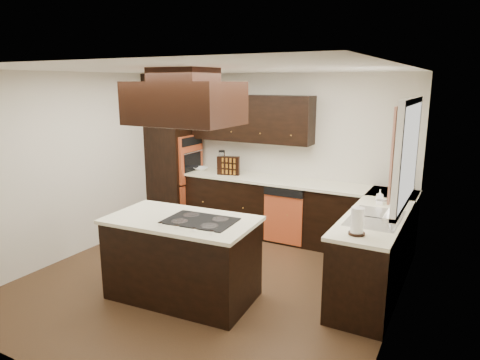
% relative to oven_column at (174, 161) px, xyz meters
% --- Properties ---
extents(floor, '(4.20, 4.20, 0.02)m').
position_rel_oven_column_xyz_m(floor, '(1.78, -1.71, -1.07)').
color(floor, brown).
rests_on(floor, ground).
extents(ceiling, '(4.20, 4.20, 0.02)m').
position_rel_oven_column_xyz_m(ceiling, '(1.78, -1.71, 1.45)').
color(ceiling, white).
rests_on(ceiling, ground).
extents(wall_back, '(4.20, 0.02, 2.50)m').
position_rel_oven_column_xyz_m(wall_back, '(1.78, 0.40, 0.19)').
color(wall_back, beige).
rests_on(wall_back, ground).
extents(wall_front, '(4.20, 0.02, 2.50)m').
position_rel_oven_column_xyz_m(wall_front, '(1.78, -3.81, 0.19)').
color(wall_front, beige).
rests_on(wall_front, ground).
extents(wall_left, '(0.02, 4.20, 2.50)m').
position_rel_oven_column_xyz_m(wall_left, '(-0.33, -1.71, 0.19)').
color(wall_left, beige).
rests_on(wall_left, ground).
extents(wall_right, '(0.02, 4.20, 2.50)m').
position_rel_oven_column_xyz_m(wall_right, '(3.88, -1.71, 0.19)').
color(wall_right, beige).
rests_on(wall_right, ground).
extents(oven_column, '(0.65, 0.75, 2.12)m').
position_rel_oven_column_xyz_m(oven_column, '(0.00, 0.00, 0.00)').
color(oven_column, black).
rests_on(oven_column, floor).
extents(wall_oven_face, '(0.05, 0.62, 0.78)m').
position_rel_oven_column_xyz_m(wall_oven_face, '(0.35, 0.00, 0.06)').
color(wall_oven_face, '#D6572C').
rests_on(wall_oven_face, oven_column).
extents(base_cabinets_back, '(2.93, 0.60, 0.88)m').
position_rel_oven_column_xyz_m(base_cabinets_back, '(1.81, 0.09, -0.62)').
color(base_cabinets_back, black).
rests_on(base_cabinets_back, floor).
extents(base_cabinets_right, '(0.60, 2.40, 0.88)m').
position_rel_oven_column_xyz_m(base_cabinets_right, '(3.58, -0.80, -0.62)').
color(base_cabinets_right, black).
rests_on(base_cabinets_right, floor).
extents(countertop_back, '(2.93, 0.63, 0.04)m').
position_rel_oven_column_xyz_m(countertop_back, '(1.81, 0.08, -0.16)').
color(countertop_back, white).
rests_on(countertop_back, base_cabinets_back).
extents(countertop_right, '(0.63, 2.40, 0.04)m').
position_rel_oven_column_xyz_m(countertop_right, '(3.56, -0.80, -0.16)').
color(countertop_right, white).
rests_on(countertop_right, base_cabinets_right).
extents(upper_cabinets, '(2.00, 0.34, 0.72)m').
position_rel_oven_column_xyz_m(upper_cabinets, '(1.34, 0.23, 0.75)').
color(upper_cabinets, black).
rests_on(upper_cabinets, wall_back).
extents(dishwasher_front, '(0.60, 0.05, 0.72)m').
position_rel_oven_column_xyz_m(dishwasher_front, '(2.10, -0.20, -0.66)').
color(dishwasher_front, '#D6572C').
rests_on(dishwasher_front, floor).
extents(window_frame, '(0.06, 1.32, 1.12)m').
position_rel_oven_column_xyz_m(window_frame, '(3.85, -1.16, 0.59)').
color(window_frame, white).
rests_on(window_frame, wall_right).
extents(window_pane, '(0.00, 1.20, 1.00)m').
position_rel_oven_column_xyz_m(window_pane, '(3.87, -1.16, 0.59)').
color(window_pane, white).
rests_on(window_pane, wall_right).
extents(curtain_left, '(0.02, 0.34, 0.90)m').
position_rel_oven_column_xyz_m(curtain_left, '(3.79, -1.57, 0.64)').
color(curtain_left, '#FED9BB').
rests_on(curtain_left, wall_right).
extents(curtain_right, '(0.02, 0.34, 0.90)m').
position_rel_oven_column_xyz_m(curtain_right, '(3.79, -0.74, 0.64)').
color(curtain_right, '#FED9BB').
rests_on(curtain_right, wall_right).
extents(sink_rim, '(0.52, 0.84, 0.01)m').
position_rel_oven_column_xyz_m(sink_rim, '(3.58, -1.16, -0.14)').
color(sink_rim, silver).
rests_on(sink_rim, countertop_right).
extents(island, '(1.62, 0.96, 0.88)m').
position_rel_oven_column_xyz_m(island, '(1.72, -2.17, -0.62)').
color(island, black).
rests_on(island, floor).
extents(island_top, '(1.68, 1.02, 0.04)m').
position_rel_oven_column_xyz_m(island_top, '(1.72, -2.17, -0.16)').
color(island_top, white).
rests_on(island_top, island).
extents(cooktop, '(0.77, 0.54, 0.01)m').
position_rel_oven_column_xyz_m(cooktop, '(1.96, -2.15, -0.13)').
color(cooktop, black).
rests_on(cooktop, island_top).
extents(range_hood, '(1.05, 0.72, 0.42)m').
position_rel_oven_column_xyz_m(range_hood, '(1.88, -2.25, 1.10)').
color(range_hood, black).
rests_on(range_hood, ceiling).
extents(hood_duct, '(0.55, 0.50, 0.13)m').
position_rel_oven_column_xyz_m(hood_duct, '(1.88, -2.25, 1.38)').
color(hood_duct, black).
rests_on(hood_duct, ceiling).
extents(blender_base, '(0.15, 0.15, 0.10)m').
position_rel_oven_column_xyz_m(blender_base, '(0.93, 0.03, -0.09)').
color(blender_base, silver).
rests_on(blender_base, countertop_back).
extents(blender_pitcher, '(0.13, 0.13, 0.26)m').
position_rel_oven_column_xyz_m(blender_pitcher, '(0.93, 0.03, 0.09)').
color(blender_pitcher, silver).
rests_on(blender_pitcher, blender_base).
extents(spice_rack, '(0.36, 0.19, 0.29)m').
position_rel_oven_column_xyz_m(spice_rack, '(1.05, 0.02, 0.01)').
color(spice_rack, black).
rests_on(spice_rack, countertop_back).
extents(mixing_bowl, '(0.27, 0.27, 0.06)m').
position_rel_oven_column_xyz_m(mixing_bowl, '(0.47, 0.09, -0.11)').
color(mixing_bowl, white).
rests_on(mixing_bowl, countertop_back).
extents(soap_bottle, '(0.09, 0.09, 0.17)m').
position_rel_oven_column_xyz_m(soap_bottle, '(3.50, -0.56, -0.05)').
color(soap_bottle, white).
rests_on(soap_bottle, countertop_right).
extents(paper_towel, '(0.14, 0.14, 0.27)m').
position_rel_oven_column_xyz_m(paper_towel, '(3.52, -1.77, -0.00)').
color(paper_towel, white).
rests_on(paper_towel, countertop_right).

